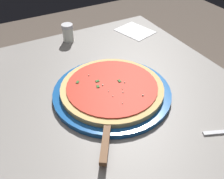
# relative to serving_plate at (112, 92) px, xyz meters

# --- Properties ---
(restaurant_table) EXTENTS (1.04, 0.92, 0.73)m
(restaurant_table) POSITION_rel_serving_plate_xyz_m (0.05, -0.04, -0.13)
(restaurant_table) COLOR black
(restaurant_table) RESTS_ON ground_plane
(serving_plate) EXTENTS (0.37, 0.37, 0.02)m
(serving_plate) POSITION_rel_serving_plate_xyz_m (0.00, 0.00, 0.00)
(serving_plate) COLOR #195199
(serving_plate) RESTS_ON restaurant_table
(pizza) EXTENTS (0.32, 0.32, 0.02)m
(pizza) POSITION_rel_serving_plate_xyz_m (-0.00, -0.00, 0.02)
(pizza) COLOR #DBB26B
(pizza) RESTS_ON serving_plate
(pizza_server) EXTENTS (0.21, 0.16, 0.01)m
(pizza_server) POSITION_rel_serving_plate_xyz_m (0.14, -0.09, 0.01)
(pizza_server) COLOR silver
(pizza_server) RESTS_ON serving_plate
(napkin_folded_right) EXTENTS (0.18, 0.16, 0.00)m
(napkin_folded_right) POSITION_rel_serving_plate_xyz_m (-0.34, 0.30, -0.01)
(napkin_folded_right) COLOR white
(napkin_folded_right) RESTS_ON restaurant_table
(parmesan_shaker) EXTENTS (0.05, 0.05, 0.07)m
(parmesan_shaker) POSITION_rel_serving_plate_xyz_m (-0.40, 0.01, 0.03)
(parmesan_shaker) COLOR silver
(parmesan_shaker) RESTS_ON restaurant_table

